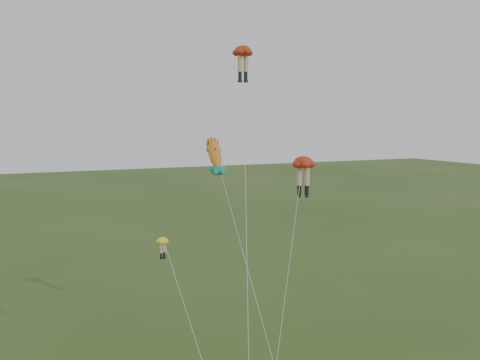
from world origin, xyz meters
name	(u,v)px	position (x,y,z in m)	size (l,w,h in m)	color
legs_kite_red_high	(243,59)	(2.77, 7.16, 20.15)	(4.51, 9.61, 21.05)	#B42A12
legs_kite_red_mid	(303,168)	(4.58, 2.40, 13.21)	(5.40, 5.01, 13.95)	#B42A12
legs_kite_yellow	(168,257)	(-3.57, 3.96, 8.18)	(1.44, 9.15, 9.24)	#FFF420
fish_kite	(215,154)	(0.41, 6.36, 13.95)	(1.81, 9.96, 15.27)	yellow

